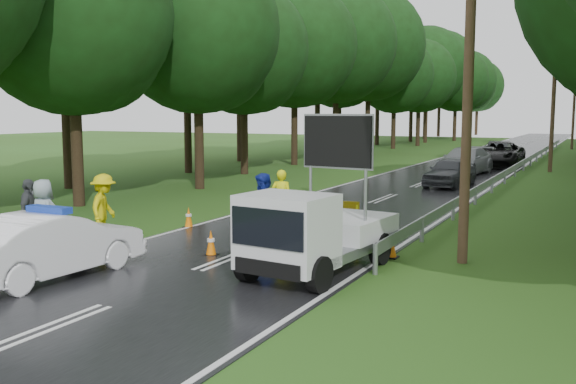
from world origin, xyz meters
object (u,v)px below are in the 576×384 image
Objects in this scene: civilian at (265,210)px; queue_car_first at (450,172)px; queue_car_fourth at (498,150)px; queue_car_third at (499,154)px; queue_car_second at (465,161)px; police_sedan at (51,246)px; barrier at (312,209)px; work_truck at (313,232)px; officer at (281,199)px.

queue_car_first is at bearing 86.68° from civilian.
queue_car_fourth is at bearing 90.34° from civilian.
queue_car_third is (0.43, 12.54, 0.11)m from queue_car_first.
civilian is at bearing -85.04° from queue_car_second.
police_sedan reaches higher than barrier.
barrier is at bearing -83.34° from queue_car_second.
civilian reaches higher than queue_car_fourth.
queue_car_third is (4.39, 33.68, 0.10)m from police_sedan.
police_sedan is 0.83× the size of queue_car_second.
queue_car_fourth reaches higher than barrier.
queue_car_third is 7.37m from queue_car_fourth.
civilian is 22.80m from queue_car_second.
police_sedan is 21.51m from queue_car_first.
queue_car_second is at bearing 89.48° from civilian.
queue_car_second is 1.30× the size of queue_car_fourth.
queue_car_first is at bearing 99.21° from work_truck.
work_truck is at bearing -70.29° from barrier.
work_truck is at bearing -79.50° from queue_car_second.
officer is (1.69, 7.66, 0.19)m from police_sedan.
police_sedan is 33.97m from queue_car_third.
police_sedan reaches higher than queue_car_second.
work_truck reaches higher than police_sedan.
work_truck is at bearing 110.59° from officer.
queue_car_first is at bearing 82.55° from barrier.
police_sedan is 1.61× the size of barrier.
police_sedan is at bearing -90.06° from queue_car_second.
queue_car_fourth is at bearing 85.14° from barrier.
civilian is at bearing 95.04° from officer.
civilian is 0.48× the size of queue_car_first.
queue_car_third is at bearing 93.92° from queue_car_first.
officer is 0.44× the size of queue_car_first.
police_sedan is 0.97× the size of work_truck.
work_truck is 3.97m from barrier.
queue_car_third reaches higher than queue_car_second.
queue_car_third reaches higher than barrier.
queue_car_third is at bearing -82.76° from queue_car_fourth.
work_truck reaches higher than queue_car_first.
queue_car_third is (2.70, 26.02, -0.09)m from officer.
queue_car_fourth is at bearing 97.83° from queue_car_first.
queue_car_third is 1.44× the size of queue_car_fourth.
queue_car_first is 0.77× the size of queue_car_second.
police_sedan is 1.07× the size of queue_car_first.
work_truck is 0.77× the size of queue_car_third.
queue_car_fourth is (0.68, 36.08, -0.31)m from civilian.
work_truck reaches higher than barrier.
queue_car_second is 0.91× the size of queue_car_third.
police_sedan is 0.75× the size of queue_car_third.
work_truck is 38.20m from queue_car_fourth.
barrier is 0.47× the size of queue_car_third.
civilian is at bearing -118.92° from barrier.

